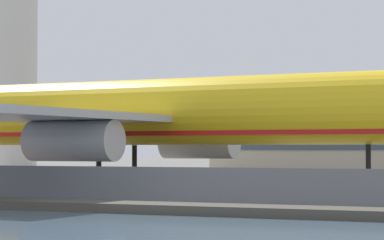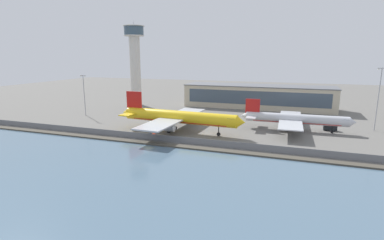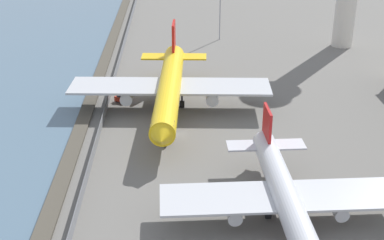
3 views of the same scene
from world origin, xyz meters
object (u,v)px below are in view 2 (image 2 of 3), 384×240
at_px(baggage_tug, 151,136).
at_px(apron_light_mast_apron_west, 378,97).
at_px(cargo_jet_yellow, 177,117).
at_px(apron_light_mast_apron_east, 84,93).
at_px(control_tower, 135,58).
at_px(passenger_jet_silver, 294,119).
at_px(ops_van, 330,128).

relative_size(baggage_tug, apron_light_mast_apron_west, 0.14).
bearing_deg(apron_light_mast_apron_west, cargo_jet_yellow, -159.53).
xyz_separation_m(apron_light_mast_apron_west, apron_light_mast_apron_east, (-133.39, -12.25, -2.50)).
height_order(apron_light_mast_apron_west, apron_light_mast_apron_east, apron_light_mast_apron_west).
height_order(control_tower, apron_light_mast_apron_east, control_tower).
xyz_separation_m(control_tower, apron_light_mast_apron_east, (-8.26, -38.04, -16.96)).
height_order(baggage_tug, apron_light_mast_apron_east, apron_light_mast_apron_east).
bearing_deg(apron_light_mast_apron_west, baggage_tug, -154.01).
bearing_deg(baggage_tug, passenger_jet_silver, 30.31).
xyz_separation_m(ops_van, apron_light_mast_apron_west, (17.00, 5.86, 12.86)).
xyz_separation_m(baggage_tug, apron_light_mast_apron_west, (81.75, 39.86, 13.33)).
bearing_deg(passenger_jet_silver, baggage_tug, -149.69).
bearing_deg(baggage_tug, control_tower, 123.45).
height_order(baggage_tug, ops_van, ops_van).
distance_m(passenger_jet_silver, baggage_tug, 58.42).
distance_m(apron_light_mast_apron_west, apron_light_mast_apron_east, 133.98).
xyz_separation_m(cargo_jet_yellow, apron_light_mast_apron_west, (75.69, 28.26, 8.19)).
distance_m(cargo_jet_yellow, ops_van, 63.00).
relative_size(control_tower, apron_light_mast_apron_west, 1.95).
height_order(passenger_jet_silver, baggage_tug, passenger_jet_silver).
relative_size(cargo_jet_yellow, baggage_tug, 15.04).
bearing_deg(ops_van, passenger_jet_silver, -162.35).
height_order(ops_van, apron_light_mast_apron_east, apron_light_mast_apron_east).
xyz_separation_m(passenger_jet_silver, apron_light_mast_apron_west, (31.44, 10.45, 9.38)).
bearing_deg(apron_light_mast_apron_west, passenger_jet_silver, -161.61).
distance_m(baggage_tug, ops_van, 73.14).
xyz_separation_m(passenger_jet_silver, ops_van, (14.44, 4.59, -3.48)).
relative_size(ops_van, apron_light_mast_apron_west, 0.20).
bearing_deg(apron_light_mast_apron_east, apron_light_mast_apron_west, 5.25).
bearing_deg(cargo_jet_yellow, ops_van, 20.89).
xyz_separation_m(control_tower, apron_light_mast_apron_west, (125.13, -25.79, -14.45)).
bearing_deg(ops_van, apron_light_mast_apron_east, -176.86).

